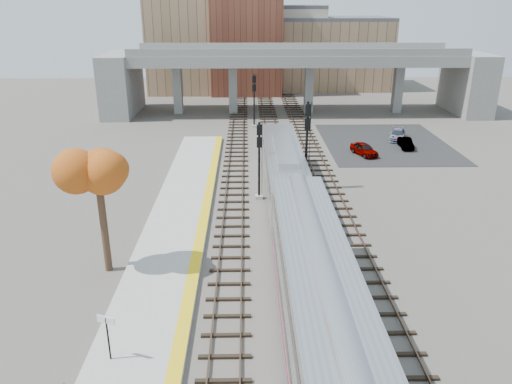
# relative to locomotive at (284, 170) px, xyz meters

# --- Properties ---
(ground) EXTENTS (160.00, 160.00, 0.00)m
(ground) POSITION_rel_locomotive_xyz_m (-1.00, -11.64, -2.28)
(ground) COLOR #47423D
(ground) RESTS_ON ground
(platform) EXTENTS (4.50, 60.00, 0.35)m
(platform) POSITION_rel_locomotive_xyz_m (-8.25, -11.64, -2.10)
(platform) COLOR #9E9E99
(platform) RESTS_ON ground
(yellow_strip) EXTENTS (0.70, 60.00, 0.01)m
(yellow_strip) POSITION_rel_locomotive_xyz_m (-6.35, -11.64, -1.92)
(yellow_strip) COLOR yellow
(yellow_strip) RESTS_ON platform
(tracks) EXTENTS (10.70, 95.00, 0.25)m
(tracks) POSITION_rel_locomotive_xyz_m (-0.07, 0.86, -2.20)
(tracks) COLOR black
(tracks) RESTS_ON ground
(overpass) EXTENTS (54.00, 12.00, 9.50)m
(overpass) POSITION_rel_locomotive_xyz_m (3.92, 33.36, 3.53)
(overpass) COLOR slate
(overpass) RESTS_ON ground
(buildings_far) EXTENTS (43.00, 21.00, 20.60)m
(buildings_far) POSITION_rel_locomotive_xyz_m (0.26, 54.93, 5.60)
(buildings_far) COLOR #A17C5E
(buildings_far) RESTS_ON ground
(parking_lot) EXTENTS (14.00, 18.00, 0.04)m
(parking_lot) POSITION_rel_locomotive_xyz_m (13.00, 16.36, -2.26)
(parking_lot) COLOR black
(parking_lot) RESTS_ON ground
(locomotive) EXTENTS (3.02, 19.05, 4.10)m
(locomotive) POSITION_rel_locomotive_xyz_m (0.00, 0.00, 0.00)
(locomotive) COLOR #A8AAB2
(locomotive) RESTS_ON ground
(coach) EXTENTS (3.03, 25.00, 5.00)m
(coach) POSITION_rel_locomotive_xyz_m (-0.00, -22.61, 0.52)
(coach) COLOR #A8AAB2
(coach) RESTS_ON ground
(signal_mast_near) EXTENTS (0.60, 0.64, 6.51)m
(signal_mast_near) POSITION_rel_locomotive_xyz_m (-2.10, -0.73, 0.85)
(signal_mast_near) COLOR #9E9E99
(signal_mast_near) RESTS_ON ground
(signal_mast_mid) EXTENTS (0.60, 0.64, 7.70)m
(signal_mast_mid) POSITION_rel_locomotive_xyz_m (2.00, 1.52, 1.66)
(signal_mast_mid) COLOR #9E9E99
(signal_mast_mid) RESTS_ON ground
(signal_mast_far) EXTENTS (0.60, 0.64, 6.79)m
(signal_mast_far) POSITION_rel_locomotive_xyz_m (-2.10, 24.22, 1.04)
(signal_mast_far) COLOR #9E9E99
(signal_mast_far) RESTS_ON ground
(station_sign) EXTENTS (0.86, 0.37, 2.27)m
(station_sign) POSITION_rel_locomotive_xyz_m (-9.36, -20.88, -0.30)
(station_sign) COLOR black
(station_sign) RESTS_ON platform
(tree) EXTENTS (3.60, 3.60, 8.35)m
(tree) POSITION_rel_locomotive_xyz_m (-11.65, -12.24, 3.91)
(tree) COLOR #382619
(tree) RESTS_ON ground
(car_a) EXTENTS (2.77, 4.08, 1.29)m
(car_a) POSITION_rel_locomotive_xyz_m (9.42, 11.50, -1.59)
(car_a) COLOR #99999E
(car_a) RESTS_ON parking_lot
(car_b) EXTENTS (1.41, 3.50, 1.13)m
(car_b) POSITION_rel_locomotive_xyz_m (14.64, 14.04, -1.67)
(car_b) COLOR #99999E
(car_b) RESTS_ON parking_lot
(car_c) EXTENTS (3.02, 4.54, 1.22)m
(car_c) POSITION_rel_locomotive_xyz_m (14.75, 17.63, -1.63)
(car_c) COLOR #99999E
(car_c) RESTS_ON parking_lot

